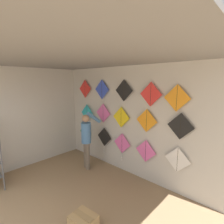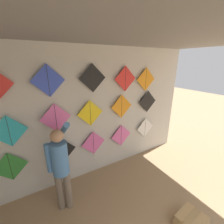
{
  "view_description": "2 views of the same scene",
  "coord_description": "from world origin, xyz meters",
  "px_view_note": "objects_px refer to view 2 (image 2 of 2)",
  "views": [
    {
      "loc": [
        2.86,
        0.17,
        2.42
      ],
      "look_at": [
        -0.13,
        3.36,
        1.65
      ],
      "focal_mm": 28.0,
      "sensor_mm": 36.0,
      "label": 1
    },
    {
      "loc": [
        -1.1,
        0.88,
        2.5
      ],
      "look_at": [
        0.35,
        3.36,
        1.52
      ],
      "focal_mm": 24.0,
      "sensor_mm": 36.0,
      "label": 2
    }
  ],
  "objects_px": {
    "kite_3": "(121,136)",
    "kite_13": "(125,79)",
    "kite_5": "(9,131)",
    "kite_1": "(62,152)",
    "cardboard_box": "(191,222)",
    "kite_0": "(10,167)",
    "kite_11": "(48,81)",
    "kite_7": "(90,113)",
    "kite_2": "(94,145)",
    "shopkeeper": "(60,164)",
    "kite_8": "(122,106)",
    "kite_6": "(56,118)",
    "kite_9": "(148,102)",
    "kite_14": "(146,79)",
    "kite_4": "(145,128)",
    "kite_12": "(93,78)"
  },
  "relations": [
    {
      "from": "shopkeeper",
      "to": "kite_8",
      "type": "height_order",
      "value": "kite_8"
    },
    {
      "from": "kite_0",
      "to": "kite_6",
      "type": "relative_size",
      "value": 1.0
    },
    {
      "from": "shopkeeper",
      "to": "kite_0",
      "type": "distance_m",
      "value": 0.93
    },
    {
      "from": "kite_9",
      "to": "kite_12",
      "type": "distance_m",
      "value": 1.62
    },
    {
      "from": "kite_3",
      "to": "kite_5",
      "type": "distance_m",
      "value": 2.28
    },
    {
      "from": "kite_13",
      "to": "shopkeeper",
      "type": "bearing_deg",
      "value": -161.52
    },
    {
      "from": "kite_8",
      "to": "kite_9",
      "type": "bearing_deg",
      "value": 0.0
    },
    {
      "from": "kite_1",
      "to": "kite_2",
      "type": "relative_size",
      "value": 1.0
    },
    {
      "from": "kite_3",
      "to": "kite_6",
      "type": "distance_m",
      "value": 1.63
    },
    {
      "from": "kite_1",
      "to": "kite_8",
      "type": "xyz_separation_m",
      "value": [
        1.41,
        0.0,
        0.75
      ]
    },
    {
      "from": "kite_0",
      "to": "kite_11",
      "type": "bearing_deg",
      "value": 0.0
    },
    {
      "from": "kite_1",
      "to": "kite_11",
      "type": "xyz_separation_m",
      "value": [
        -0.08,
        0.0,
        1.42
      ]
    },
    {
      "from": "cardboard_box",
      "to": "kite_13",
      "type": "relative_size",
      "value": 0.8
    },
    {
      "from": "kite_6",
      "to": "kite_9",
      "type": "bearing_deg",
      "value": 0.0
    },
    {
      "from": "kite_1",
      "to": "kite_5",
      "type": "xyz_separation_m",
      "value": [
        -0.77,
        0.0,
        0.66
      ]
    },
    {
      "from": "shopkeeper",
      "to": "kite_9",
      "type": "distance_m",
      "value": 2.48
    },
    {
      "from": "kite_8",
      "to": "kite_9",
      "type": "height_order",
      "value": "kite_9"
    },
    {
      "from": "kite_2",
      "to": "kite_6",
      "type": "bearing_deg",
      "value": 179.92
    },
    {
      "from": "kite_1",
      "to": "kite_5",
      "type": "bearing_deg",
      "value": 179.93
    },
    {
      "from": "kite_1",
      "to": "kite_2",
      "type": "bearing_deg",
      "value": 0.0
    },
    {
      "from": "kite_7",
      "to": "kite_14",
      "type": "xyz_separation_m",
      "value": [
        1.45,
        0.0,
        0.6
      ]
    },
    {
      "from": "kite_5",
      "to": "kite_7",
      "type": "relative_size",
      "value": 1.0
    },
    {
      "from": "kite_1",
      "to": "kite_9",
      "type": "height_order",
      "value": "kite_9"
    },
    {
      "from": "kite_7",
      "to": "kite_11",
      "type": "bearing_deg",
      "value": 180.0
    },
    {
      "from": "shopkeeper",
      "to": "kite_2",
      "type": "relative_size",
      "value": 2.15
    },
    {
      "from": "cardboard_box",
      "to": "kite_0",
      "type": "bearing_deg",
      "value": 140.57
    },
    {
      "from": "kite_4",
      "to": "kite_11",
      "type": "relative_size",
      "value": 1.0
    },
    {
      "from": "kite_13",
      "to": "kite_7",
      "type": "bearing_deg",
      "value": 180.0
    },
    {
      "from": "kite_5",
      "to": "kite_11",
      "type": "relative_size",
      "value": 1.0
    },
    {
      "from": "kite_8",
      "to": "kite_3",
      "type": "bearing_deg",
      "value": 0.0
    },
    {
      "from": "kite_9",
      "to": "kite_3",
      "type": "bearing_deg",
      "value": 180.0
    },
    {
      "from": "kite_3",
      "to": "cardboard_box",
      "type": "bearing_deg",
      "value": -88.77
    },
    {
      "from": "kite_0",
      "to": "kite_14",
      "type": "xyz_separation_m",
      "value": [
        2.96,
        0.0,
        1.31
      ]
    },
    {
      "from": "kite_8",
      "to": "kite_4",
      "type": "bearing_deg",
      "value": 0.0
    },
    {
      "from": "kite_3",
      "to": "kite_14",
      "type": "xyz_separation_m",
      "value": [
        0.68,
        0.0,
        1.31
      ]
    },
    {
      "from": "kite_2",
      "to": "kite_6",
      "type": "height_order",
      "value": "kite_6"
    },
    {
      "from": "kite_4",
      "to": "kite_8",
      "type": "xyz_separation_m",
      "value": [
        -0.78,
        0.0,
        0.72
      ]
    },
    {
      "from": "shopkeeper",
      "to": "kite_6",
      "type": "relative_size",
      "value": 2.95
    },
    {
      "from": "kite_5",
      "to": "kite_6",
      "type": "bearing_deg",
      "value": 0.0
    },
    {
      "from": "kite_7",
      "to": "kite_4",
      "type": "bearing_deg",
      "value": 0.0
    },
    {
      "from": "shopkeeper",
      "to": "kite_4",
      "type": "distance_m",
      "value": 2.39
    },
    {
      "from": "kite_4",
      "to": "kite_12",
      "type": "height_order",
      "value": "kite_12"
    },
    {
      "from": "kite_3",
      "to": "kite_13",
      "type": "distance_m",
      "value": 1.36
    },
    {
      "from": "kite_8",
      "to": "kite_1",
      "type": "bearing_deg",
      "value": -179.96
    },
    {
      "from": "kite_3",
      "to": "kite_13",
      "type": "height_order",
      "value": "kite_13"
    },
    {
      "from": "kite_7",
      "to": "kite_3",
      "type": "bearing_deg",
      "value": 0.0
    },
    {
      "from": "shopkeeper",
      "to": "kite_7",
      "type": "bearing_deg",
      "value": 52.07
    },
    {
      "from": "kite_11",
      "to": "kite_3",
      "type": "bearing_deg",
      "value": 0.0
    },
    {
      "from": "kite_6",
      "to": "kite_9",
      "type": "xyz_separation_m",
      "value": [
        2.24,
        0.0,
        0.01
      ]
    },
    {
      "from": "shopkeeper",
      "to": "kite_7",
      "type": "relative_size",
      "value": 2.95
    }
  ]
}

